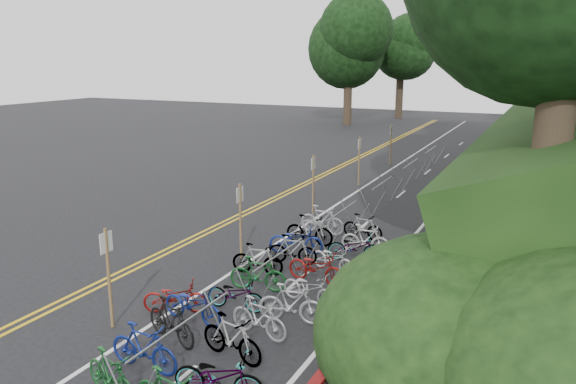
% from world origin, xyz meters
% --- Properties ---
extents(ground, '(120.00, 120.00, 0.00)m').
position_xyz_m(ground, '(0.00, 0.00, 0.00)').
color(ground, black).
rests_on(ground, ground).
extents(road_markings, '(7.47, 80.00, 0.01)m').
position_xyz_m(road_markings, '(0.63, 10.10, 0.00)').
color(road_markings, gold).
rests_on(road_markings, ground).
extents(red_curb, '(0.25, 28.00, 0.10)m').
position_xyz_m(red_curb, '(5.70, 12.00, 0.05)').
color(red_curb, maroon).
rests_on(red_curb, ground).
extents(bike_rack_front, '(1.18, 3.38, 1.26)m').
position_xyz_m(bike_rack_front, '(3.19, -1.71, 0.93)').
color(bike_rack_front, gray).
rests_on(bike_rack_front, ground).
extents(bike_racks_rest, '(1.14, 23.00, 1.17)m').
position_xyz_m(bike_racks_rest, '(3.00, 13.00, 0.85)').
color(bike_racks_rest, gray).
rests_on(bike_racks_rest, ground).
extents(signpost_near, '(0.08, 0.40, 2.52)m').
position_xyz_m(signpost_near, '(0.22, -0.59, 1.44)').
color(signpost_near, brown).
rests_on(signpost_near, ground).
extents(signposts_rest, '(0.08, 18.40, 2.50)m').
position_xyz_m(signposts_rest, '(0.60, 14.00, 1.43)').
color(signposts_rest, brown).
rests_on(signposts_rest, ground).
extents(bike_front, '(1.22, 1.75, 0.87)m').
position_xyz_m(bike_front, '(1.13, 0.73, 0.44)').
color(bike_front, maroon).
rests_on(bike_front, ground).
extents(bike_valet, '(3.25, 13.36, 1.07)m').
position_xyz_m(bike_valet, '(3.00, 2.77, 0.49)').
color(bike_valet, '#144C1E').
rests_on(bike_valet, ground).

